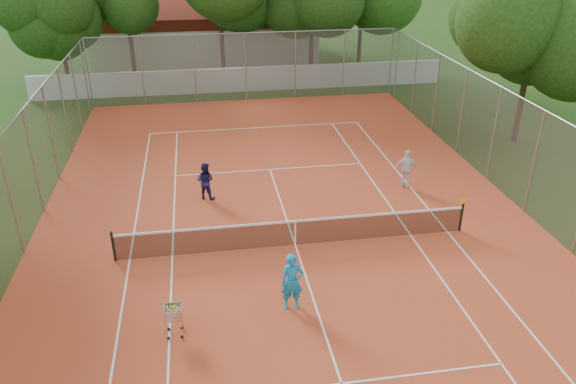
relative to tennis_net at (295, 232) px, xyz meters
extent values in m
plane|color=#19380F|center=(0.00, 0.00, -0.51)|extent=(120.00, 120.00, 0.00)
cube|color=#C04925|center=(0.00, 0.00, -0.50)|extent=(18.00, 34.00, 0.02)
cube|color=white|center=(0.00, 0.00, -0.49)|extent=(10.98, 23.78, 0.01)
cube|color=black|center=(0.00, 0.00, 0.00)|extent=(11.88, 0.10, 0.98)
cube|color=slate|center=(0.00, 0.00, 1.49)|extent=(18.00, 34.00, 4.00)
cube|color=white|center=(0.00, 19.00, 0.24)|extent=(26.00, 0.30, 1.50)
cube|color=beige|center=(-2.00, 29.00, 1.69)|extent=(16.40, 9.00, 4.40)
cube|color=#15370D|center=(0.00, 22.00, 4.49)|extent=(29.00, 19.00, 10.00)
imported|color=#1687C2|center=(-0.68, -3.31, 0.38)|extent=(0.64, 0.43, 1.73)
imported|color=#1A1A4E|center=(-2.86, 4.06, 0.26)|extent=(0.90, 0.81, 1.50)
imported|color=white|center=(5.29, 3.78, 0.31)|extent=(1.02, 0.71, 1.60)
cube|color=silver|center=(-3.95, -3.96, 0.00)|extent=(0.58, 0.58, 0.99)
camera|label=1|loc=(-2.90, -16.06, 9.59)|focal=35.00mm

